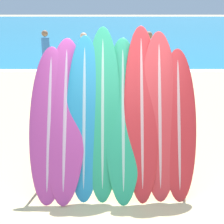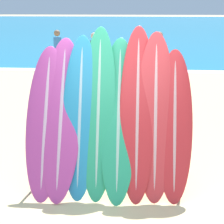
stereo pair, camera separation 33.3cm
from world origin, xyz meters
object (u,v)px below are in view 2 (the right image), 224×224
at_px(surfboard_slot_1, 61,117).
at_px(person_far_right, 58,51).
at_px(surfboard_slot_6, 155,116).
at_px(surfboard_slot_4, 119,118).
at_px(surfboard_slot_0, 46,121).
at_px(surfboard_rack, 109,158).
at_px(person_mid_beach, 158,58).
at_px(surfboard_slot_2, 80,116).
at_px(surfboard_slot_5, 137,112).
at_px(person_near_water, 154,67).
at_px(surfboard_slot_3, 98,112).
at_px(surfboard_slot_7, 175,125).
at_px(person_far_left, 95,56).

height_order(surfboard_slot_1, person_far_right, surfboard_slot_1).
height_order(surfboard_slot_6, person_far_right, surfboard_slot_6).
relative_size(surfboard_slot_4, surfboard_slot_6, 0.96).
bearing_deg(surfboard_slot_0, surfboard_rack, -2.83).
xyz_separation_m(surfboard_slot_4, person_mid_beach, (1.02, 6.04, -0.10)).
distance_m(surfboard_slot_0, surfboard_slot_1, 0.24).
distance_m(surfboard_slot_0, person_mid_beach, 6.42).
relative_size(surfboard_rack, person_far_right, 1.28).
bearing_deg(person_far_right, surfboard_slot_1, 66.85).
bearing_deg(surfboard_slot_2, surfboard_slot_5, 1.86).
bearing_deg(surfboard_rack, surfboard_slot_2, 170.26).
height_order(surfboard_slot_2, person_near_water, surfboard_slot_2).
xyz_separation_m(surfboard_slot_3, surfboard_slot_7, (1.08, -0.07, -0.15)).
distance_m(surfboard_slot_0, surfboard_slot_3, 0.78).
height_order(surfboard_slot_7, person_mid_beach, surfboard_slot_7).
xyz_separation_m(surfboard_slot_2, surfboard_slot_4, (0.56, 0.01, -0.02)).
xyz_separation_m(surfboard_rack, person_mid_beach, (1.16, 6.12, 0.50)).
height_order(surfboard_slot_1, person_mid_beach, surfboard_slot_1).
relative_size(surfboard_slot_1, person_mid_beach, 1.20).
bearing_deg(person_mid_beach, surfboard_slot_3, -73.87).
height_order(surfboard_slot_0, surfboard_slot_4, surfboard_slot_4).
relative_size(surfboard_slot_1, person_near_water, 1.20).
bearing_deg(surfboard_slot_3, person_far_left, 97.20).
relative_size(surfboard_slot_5, person_mid_beach, 1.30).
xyz_separation_m(surfboard_slot_4, surfboard_slot_7, (0.79, -0.05, -0.07)).
bearing_deg(surfboard_slot_7, surfboard_slot_2, 178.22).
bearing_deg(surfboard_slot_6, person_far_right, 112.66).
distance_m(surfboard_slot_5, person_mid_beach, 6.07).
bearing_deg(surfboard_rack, surfboard_slot_5, 13.52).
relative_size(surfboard_slot_1, surfboard_slot_5, 0.92).
height_order(surfboard_rack, surfboard_slot_0, surfboard_slot_0).
height_order(person_near_water, person_far_right, person_near_water).
bearing_deg(surfboard_slot_7, surfboard_slot_1, 178.43).
xyz_separation_m(surfboard_rack, surfboard_slot_0, (-0.91, 0.05, 0.54)).
xyz_separation_m(surfboard_slot_2, person_far_left, (-0.56, 6.56, -0.16)).
relative_size(surfboard_slot_0, surfboard_slot_7, 1.01).
relative_size(surfboard_slot_2, surfboard_slot_4, 1.02).
relative_size(surfboard_slot_1, surfboard_slot_7, 1.07).
bearing_deg(person_far_left, surfboard_slot_4, -134.54).
distance_m(surfboard_rack, person_far_right, 8.03).
bearing_deg(surfboard_slot_7, surfboard_slot_0, 179.51).
bearing_deg(surfboard_slot_0, surfboard_slot_2, 2.97).
relative_size(person_far_left, person_far_right, 1.00).
relative_size(surfboard_slot_3, surfboard_slot_7, 1.15).
bearing_deg(person_mid_beach, surfboard_slot_6, -66.28).
bearing_deg(surfboard_slot_7, surfboard_rack, -178.19).
height_order(surfboard_slot_2, surfboard_slot_5, surfboard_slot_5).
bearing_deg(surfboard_slot_4, surfboard_slot_1, -179.69).
relative_size(surfboard_slot_0, surfboard_slot_2, 0.93).
bearing_deg(surfboard_slot_6, person_mid_beach, 85.30).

